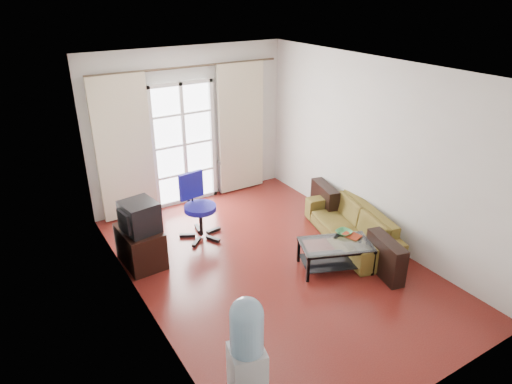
% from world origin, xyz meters
% --- Properties ---
extents(floor, '(5.20, 5.20, 0.00)m').
position_xyz_m(floor, '(0.00, 0.00, 0.00)').
color(floor, maroon).
rests_on(floor, ground).
extents(ceiling, '(5.20, 5.20, 0.00)m').
position_xyz_m(ceiling, '(0.00, 0.00, 2.70)').
color(ceiling, white).
rests_on(ceiling, wall_back).
extents(wall_back, '(3.60, 0.02, 2.70)m').
position_xyz_m(wall_back, '(0.00, 2.60, 1.35)').
color(wall_back, silver).
rests_on(wall_back, floor).
extents(wall_front, '(3.60, 0.02, 2.70)m').
position_xyz_m(wall_front, '(0.00, -2.60, 1.35)').
color(wall_front, silver).
rests_on(wall_front, floor).
extents(wall_left, '(0.02, 5.20, 2.70)m').
position_xyz_m(wall_left, '(-1.80, 0.00, 1.35)').
color(wall_left, silver).
rests_on(wall_left, floor).
extents(wall_right, '(0.02, 5.20, 2.70)m').
position_xyz_m(wall_right, '(1.80, 0.00, 1.35)').
color(wall_right, silver).
rests_on(wall_right, floor).
extents(french_door, '(1.16, 0.06, 2.15)m').
position_xyz_m(french_door, '(-0.15, 2.54, 1.07)').
color(french_door, white).
rests_on(french_door, wall_back).
extents(curtain_rod, '(3.30, 0.04, 0.04)m').
position_xyz_m(curtain_rod, '(0.00, 2.50, 2.38)').
color(curtain_rod, '#4C3F2D').
rests_on(curtain_rod, wall_back).
extents(curtain_left, '(0.90, 0.07, 2.35)m').
position_xyz_m(curtain_left, '(-1.20, 2.48, 1.20)').
color(curtain_left, beige).
rests_on(curtain_left, curtain_rod).
extents(curtain_right, '(0.90, 0.07, 2.35)m').
position_xyz_m(curtain_right, '(0.95, 2.48, 1.20)').
color(curtain_right, beige).
rests_on(curtain_right, curtain_rod).
extents(radiator, '(0.64, 0.12, 0.64)m').
position_xyz_m(radiator, '(0.80, 2.50, 0.33)').
color(radiator, gray).
rests_on(radiator, floor).
extents(sofa, '(2.19, 1.58, 0.54)m').
position_xyz_m(sofa, '(1.40, -0.07, 0.27)').
color(sofa, brown).
rests_on(sofa, floor).
extents(coffee_table, '(1.10, 0.87, 0.39)m').
position_xyz_m(coffee_table, '(0.70, -0.52, 0.25)').
color(coffee_table, silver).
rests_on(coffee_table, floor).
extents(bowl, '(0.29, 0.29, 0.05)m').
position_xyz_m(bowl, '(0.96, -0.38, 0.42)').
color(bowl, '#2D7C30').
rests_on(bowl, coffee_table).
extents(book, '(0.30, 0.33, 0.02)m').
position_xyz_m(book, '(0.93, -0.51, 0.40)').
color(book, '#B42B16').
rests_on(book, coffee_table).
extents(remote, '(0.16, 0.12, 0.02)m').
position_xyz_m(remote, '(0.84, -0.37, 0.40)').
color(remote, black).
rests_on(remote, coffee_table).
extents(tv_stand, '(0.53, 0.76, 0.54)m').
position_xyz_m(tv_stand, '(-1.53, 1.01, 0.27)').
color(tv_stand, black).
rests_on(tv_stand, floor).
extents(crt_tv, '(0.52, 0.52, 0.43)m').
position_xyz_m(crt_tv, '(-1.52, 0.96, 0.75)').
color(crt_tv, black).
rests_on(crt_tv, tv_stand).
extents(task_chair, '(0.78, 0.78, 1.01)m').
position_xyz_m(task_chair, '(-0.50, 1.26, 0.30)').
color(task_chair, black).
rests_on(task_chair, floor).
extents(water_cooler, '(0.34, 0.34, 1.40)m').
position_xyz_m(water_cooler, '(-1.60, -2.04, 0.73)').
color(water_cooler, silver).
rests_on(water_cooler, floor).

